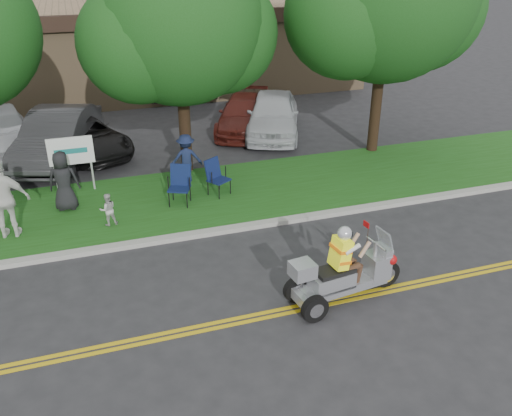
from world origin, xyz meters
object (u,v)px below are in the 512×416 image
object	(u,v)px
lawn_chair_b	(216,175)
parked_car_mid	(84,137)
parked_car_far_left	(2,131)
lawn_chair_a	(180,182)
spectator_adult_right	(4,199)
parked_car_left	(58,136)
parked_car_right	(244,114)
parked_car_far_right	(273,114)
trike_scooter	(343,275)

from	to	relation	value
lawn_chair_b	parked_car_mid	distance (m)	5.90
parked_car_far_left	lawn_chair_a	bearing A→B (deg)	-61.90
spectator_adult_right	parked_car_left	distance (m)	5.47
parked_car_left	parked_car_right	xyz separation A→B (m)	(6.78, 1.03, -0.19)
parked_car_right	parked_car_far_right	size ratio (longest dim) A/B	0.94
lawn_chair_a	parked_car_left	size ratio (longest dim) A/B	0.22
parked_car_mid	parked_car_far_left	bearing A→B (deg)	137.71
lawn_chair_a	parked_car_far_left	bearing A→B (deg)	153.38
parked_car_mid	parked_car_far_right	size ratio (longest dim) A/B	0.94
spectator_adult_right	parked_car_mid	size ratio (longest dim) A/B	0.46
parked_car_left	parked_car_far_right	size ratio (longest dim) A/B	1.08
parked_car_left	parked_car_far_right	distance (m)	7.70
parked_car_mid	parked_car_right	bearing A→B (deg)	-15.26
parked_car_right	parked_car_far_right	distance (m)	1.23
lawn_chair_a	parked_car_right	world-z (taller)	parked_car_right
parked_car_far_left	parked_car_right	distance (m)	8.63
spectator_adult_right	parked_car_left	xyz separation A→B (m)	(1.19, 5.34, -0.28)
parked_car_left	lawn_chair_a	bearing A→B (deg)	-38.53
parked_car_left	parked_car_right	bearing A→B (deg)	26.42
parked_car_right	parked_car_far_left	bearing A→B (deg)	-157.17
parked_car_mid	parked_car_right	xyz separation A→B (m)	(5.96, 0.73, 0.02)
lawn_chair_b	spectator_adult_right	distance (m)	5.52
lawn_chair_a	lawn_chair_b	distance (m)	1.11
trike_scooter	lawn_chair_a	xyz separation A→B (m)	(-2.27, 5.41, 0.11)
trike_scooter	parked_car_far_right	xyz separation A→B (m)	(2.25, 10.41, 0.19)
trike_scooter	parked_car_right	world-z (taller)	trike_scooter
spectator_adult_right	parked_car_left	size ratio (longest dim) A/B	0.40
lawn_chair_b	spectator_adult_right	bearing A→B (deg)	156.55
trike_scooter	parked_car_right	size ratio (longest dim) A/B	0.60
parked_car_left	parked_car_mid	xyz separation A→B (m)	(0.82, 0.30, -0.22)
lawn_chair_a	trike_scooter	bearing A→B (deg)	-43.57
spectator_adult_right	parked_car_far_left	distance (m)	6.64
spectator_adult_right	parked_car_far_right	distance (m)	10.49
lawn_chair_a	parked_car_far_left	world-z (taller)	parked_car_far_left
parked_car_mid	lawn_chair_a	bearing A→B (deg)	-87.34
parked_car_left	parked_car_far_right	world-z (taller)	parked_car_left
lawn_chair_a	parked_car_far_right	size ratio (longest dim) A/B	0.23
lawn_chair_a	parked_car_mid	size ratio (longest dim) A/B	0.25
trike_scooter	parked_car_far_right	distance (m)	10.65
parked_car_far_left	parked_car_far_right	world-z (taller)	parked_car_far_left
parked_car_far_right	parked_car_right	bearing A→B (deg)	160.95
lawn_chair_a	parked_car_left	world-z (taller)	parked_car_left
parked_car_mid	parked_car_far_right	distance (m)	6.88
parked_car_far_right	spectator_adult_right	bearing A→B (deg)	-126.06
parked_car_left	parked_car_far_right	xyz separation A→B (m)	(7.70, 0.24, -0.03)
trike_scooter	spectator_adult_right	bearing A→B (deg)	136.39
lawn_chair_b	parked_car_left	distance (m)	6.19
parked_car_far_right	parked_car_mid	bearing A→B (deg)	-158.68
trike_scooter	parked_car_mid	world-z (taller)	trike_scooter
parked_car_left	trike_scooter	bearing A→B (deg)	-44.05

